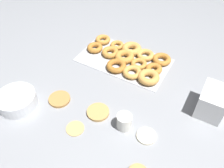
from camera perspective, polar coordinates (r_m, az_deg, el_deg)
name	(u,v)px	position (r m, az deg, el deg)	size (l,w,h in m)	color
ground_plane	(111,108)	(1.13, -0.32, -5.87)	(3.00, 3.00, 0.00)	gray
pancake_0	(59,99)	(1.19, -12.52, -3.56)	(0.11, 0.11, 0.01)	#B27F42
pancake_1	(146,136)	(1.05, 8.27, -12.26)	(0.09, 0.09, 0.01)	beige
pancake_2	(98,112)	(1.11, -3.38, -6.75)	(0.10, 0.10, 0.01)	tan
pancake_4	(75,128)	(1.07, -8.88, -10.45)	(0.08, 0.08, 0.01)	tan
donut_tray	(129,59)	(1.37, 4.05, 6.14)	(0.51, 0.30, 0.04)	#ADAFB5
batter_bowl	(17,100)	(1.21, -21.90, -3.63)	(0.18, 0.18, 0.07)	white
container_stack	(213,102)	(1.17, 23.04, -3.95)	(0.12, 0.15, 0.13)	white
paper_cup	(124,122)	(1.04, 2.94, -9.01)	(0.07, 0.07, 0.08)	white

